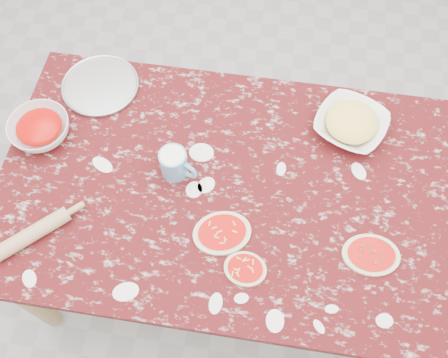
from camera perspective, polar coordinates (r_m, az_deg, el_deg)
ground at (r=2.40m, az=0.00°, el=-8.93°), size 4.00×4.00×0.00m
worktable at (r=1.78m, az=0.00°, el=-1.99°), size 1.60×1.00×0.75m
pizza_tray at (r=2.00m, az=-14.28°, el=10.53°), size 0.32×0.32×0.01m
sauce_bowl at (r=1.90m, az=-20.75°, el=5.50°), size 0.26×0.26×0.07m
cheese_bowl at (r=1.86m, az=14.60°, el=6.18°), size 0.33×0.33×0.06m
flour_mug at (r=1.69m, az=-5.79°, el=1.82°), size 0.14×0.10×0.11m
pizza_left at (r=1.62m, az=-0.23°, el=-6.34°), size 0.24×0.21×0.02m
pizza_mid at (r=1.58m, az=2.50°, el=-10.48°), size 0.15×0.12×0.02m
pizza_right at (r=1.67m, az=16.85°, el=-8.50°), size 0.20×0.16×0.02m
rolling_pin at (r=1.72m, az=-21.62°, el=-6.03°), size 0.22×0.22×0.05m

